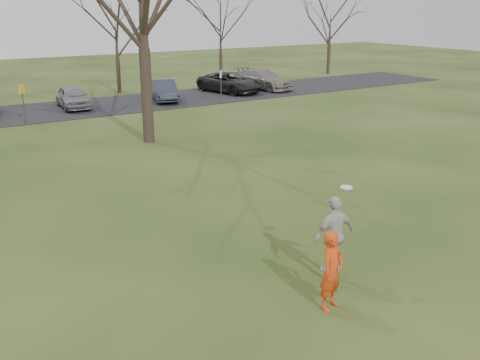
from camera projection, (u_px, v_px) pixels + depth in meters
name	position (u px, v px, depth m)	size (l,w,h in m)	color
ground	(336.00, 291.00, 12.06)	(120.00, 120.00, 0.00)	#1E380F
parking_strip	(50.00, 111.00, 32.12)	(62.00, 6.50, 0.04)	black
player_defender	(332.00, 271.00, 11.15)	(0.63, 0.41, 1.72)	#DE4012
car_4	(73.00, 97.00, 32.83)	(1.56, 3.87, 1.32)	gray
car_5	(164.00, 90.00, 35.34)	(1.41, 4.05, 1.34)	#2D3344
car_6	(229.00, 82.00, 38.62)	(2.31, 5.01, 1.39)	black
car_7	(262.00, 79.00, 40.07)	(2.03, 4.99, 1.45)	gray
catching_play	(334.00, 235.00, 12.24)	(1.09, 0.47, 2.02)	beige
sign_yellow	(23.00, 97.00, 28.25)	(0.35, 0.35, 2.08)	#47474C
sign_white	(221.00, 80.00, 34.37)	(0.35, 0.35, 2.08)	#47474C
small_tree_row	(91.00, 37.00, 37.21)	(55.00, 5.90, 8.50)	#352821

